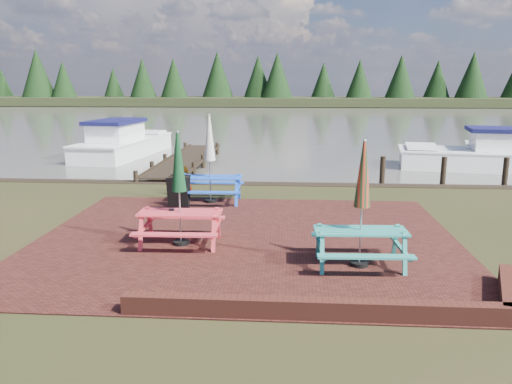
{
  "coord_description": "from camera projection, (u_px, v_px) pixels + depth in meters",
  "views": [
    {
      "loc": [
        0.93,
        -9.23,
        3.32
      ],
      "look_at": [
        0.19,
        1.25,
        1.0
      ],
      "focal_mm": 35.0,
      "sensor_mm": 36.0,
      "label": 1
    }
  ],
  "objects": [
    {
      "name": "picnic_table_red",
      "position": [
        180.0,
        207.0,
        10.21
      ],
      "size": [
        1.73,
        1.54,
        2.36
      ],
      "rotation": [
        0.0,
        0.0,
        0.02
      ],
      "color": "#DC3843",
      "rests_on": "ground"
    },
    {
      "name": "jetty",
      "position": [
        185.0,
        160.0,
        20.97
      ],
      "size": [
        1.76,
        9.08,
        1.0
      ],
      "color": "black",
      "rests_on": "ground"
    },
    {
      "name": "picnic_table_teal",
      "position": [
        361.0,
        224.0,
        9.01
      ],
      "size": [
        1.72,
        1.55,
        2.32
      ],
      "rotation": [
        0.0,
        0.0,
        0.04
      ],
      "color": "teal",
      "rests_on": "ground"
    },
    {
      "name": "far_treeline",
      "position": [
        286.0,
        82.0,
        73.35
      ],
      "size": [
        120.0,
        10.0,
        8.1
      ],
      "color": "black",
      "rests_on": "ground"
    },
    {
      "name": "ground",
      "position": [
        242.0,
        255.0,
        9.77
      ],
      "size": [
        120.0,
        120.0,
        0.0
      ],
      "primitive_type": "plane",
      "color": "black",
      "rests_on": "ground"
    },
    {
      "name": "picnic_table_blue",
      "position": [
        210.0,
        173.0,
        13.86
      ],
      "size": [
        1.8,
        1.61,
        2.45
      ],
      "rotation": [
        0.0,
        0.0,
        0.02
      ],
      "color": "blue",
      "rests_on": "ground"
    },
    {
      "name": "person",
      "position": [
        183.0,
        167.0,
        15.21
      ],
      "size": [
        0.67,
        0.54,
        1.6
      ],
      "primitive_type": "imported",
      "rotation": [
        0.0,
        0.0,
        3.45
      ],
      "color": "gray",
      "rests_on": "ground"
    },
    {
      "name": "boat_jetty",
      "position": [
        123.0,
        144.0,
        24.0
      ],
      "size": [
        3.11,
        7.04,
        1.98
      ],
      "rotation": [
        0.0,
        0.0,
        -0.12
      ],
      "color": "white",
      "rests_on": "ground"
    },
    {
      "name": "chalkboard",
      "position": [
        179.0,
        192.0,
        13.23
      ],
      "size": [
        0.56,
        0.54,
        0.89
      ],
      "rotation": [
        0.0,
        0.0,
        -0.05
      ],
      "color": "black",
      "rests_on": "ground"
    },
    {
      "name": "water",
      "position": [
        281.0,
        119.0,
        45.81
      ],
      "size": [
        120.0,
        60.0,
        0.02
      ],
      "primitive_type": "cube",
      "color": "#48463E",
      "rests_on": "ground"
    },
    {
      "name": "brick_wall",
      "position": [
        373.0,
        305.0,
        7.24
      ],
      "size": [
        6.21,
        1.79,
        0.3
      ],
      "color": "#4C1E16",
      "rests_on": "ground"
    },
    {
      "name": "boat_near",
      "position": [
        491.0,
        156.0,
        20.33
      ],
      "size": [
        7.25,
        3.52,
        1.88
      ],
      "rotation": [
        0.0,
        0.0,
        1.4
      ],
      "color": "white",
      "rests_on": "ground"
    },
    {
      "name": "paving",
      "position": [
        247.0,
        239.0,
        10.74
      ],
      "size": [
        9.0,
        7.5,
        0.02
      ],
      "primitive_type": "cube",
      "color": "#371511",
      "rests_on": "ground"
    }
  ]
}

